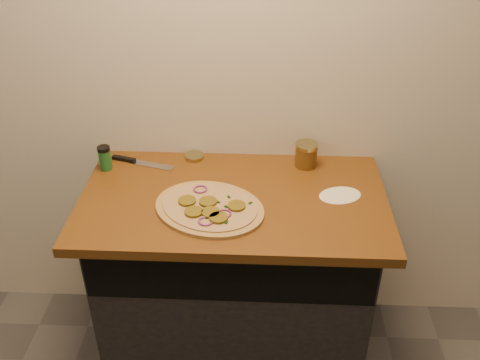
{
  "coord_description": "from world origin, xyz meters",
  "views": [
    {
      "loc": [
        0.11,
        -0.3,
        2.08
      ],
      "look_at": [
        0.02,
        1.46,
        0.95
      ],
      "focal_mm": 40.0,
      "sensor_mm": 36.0,
      "label": 1
    }
  ],
  "objects_px": {
    "pizza": "(209,208)",
    "chefs_knife": "(137,162)",
    "spice_shaker": "(105,158)",
    "salsa_jar": "(306,155)"
  },
  "relations": [
    {
      "from": "pizza",
      "to": "spice_shaker",
      "type": "relative_size",
      "value": 5.27
    },
    {
      "from": "chefs_knife",
      "to": "spice_shaker",
      "type": "bearing_deg",
      "value": -155.47
    },
    {
      "from": "pizza",
      "to": "chefs_knife",
      "type": "distance_m",
      "value": 0.48
    },
    {
      "from": "chefs_knife",
      "to": "salsa_jar",
      "type": "height_order",
      "value": "salsa_jar"
    },
    {
      "from": "salsa_jar",
      "to": "spice_shaker",
      "type": "relative_size",
      "value": 1.0
    },
    {
      "from": "salsa_jar",
      "to": "pizza",
      "type": "bearing_deg",
      "value": -137.96
    },
    {
      "from": "salsa_jar",
      "to": "spice_shaker",
      "type": "bearing_deg",
      "value": -175.57
    },
    {
      "from": "pizza",
      "to": "chefs_knife",
      "type": "relative_size",
      "value": 1.98
    },
    {
      "from": "chefs_knife",
      "to": "spice_shaker",
      "type": "height_order",
      "value": "spice_shaker"
    },
    {
      "from": "chefs_knife",
      "to": "spice_shaker",
      "type": "xyz_separation_m",
      "value": [
        -0.12,
        -0.05,
        0.05
      ]
    }
  ]
}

